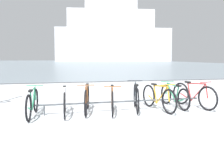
{
  "coord_description": "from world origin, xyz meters",
  "views": [
    {
      "loc": [
        -2.25,
        -4.78,
        1.55
      ],
      "look_at": [
        -0.46,
        3.44,
        0.94
      ],
      "focal_mm": 38.28,
      "sensor_mm": 36.0,
      "label": 1
    }
  ],
  "objects_px": {
    "bicycle_1": "(65,101)",
    "bicycle_6": "(174,96)",
    "bicycle_0": "(32,103)",
    "ferry_ship": "(113,36)",
    "bicycle_2": "(87,99)",
    "bicycle_3": "(112,100)",
    "bicycle_5": "(158,98)",
    "bicycle_4": "(136,97)",
    "bicycle_7": "(193,95)"
  },
  "relations": [
    {
      "from": "bicycle_1",
      "to": "bicycle_6",
      "type": "distance_m",
      "value": 3.36
    },
    {
      "from": "bicycle_0",
      "to": "ferry_ship",
      "type": "height_order",
      "value": "ferry_ship"
    },
    {
      "from": "bicycle_0",
      "to": "ferry_ship",
      "type": "distance_m",
      "value": 85.83
    },
    {
      "from": "bicycle_2",
      "to": "ferry_ship",
      "type": "distance_m",
      "value": 85.37
    },
    {
      "from": "bicycle_0",
      "to": "bicycle_6",
      "type": "height_order",
      "value": "bicycle_0"
    },
    {
      "from": "bicycle_3",
      "to": "bicycle_2",
      "type": "bearing_deg",
      "value": 164.63
    },
    {
      "from": "bicycle_1",
      "to": "bicycle_5",
      "type": "height_order",
      "value": "bicycle_5"
    },
    {
      "from": "bicycle_4",
      "to": "bicycle_7",
      "type": "height_order",
      "value": "bicycle_4"
    },
    {
      "from": "bicycle_0",
      "to": "bicycle_7",
      "type": "bearing_deg",
      "value": 1.59
    },
    {
      "from": "bicycle_6",
      "to": "bicycle_3",
      "type": "bearing_deg",
      "value": -171.02
    },
    {
      "from": "bicycle_4",
      "to": "ferry_ship",
      "type": "distance_m",
      "value": 85.09
    },
    {
      "from": "bicycle_0",
      "to": "bicycle_3",
      "type": "height_order",
      "value": "bicycle_3"
    },
    {
      "from": "bicycle_0",
      "to": "bicycle_2",
      "type": "bearing_deg",
      "value": 5.28
    },
    {
      "from": "bicycle_0",
      "to": "bicycle_4",
      "type": "relative_size",
      "value": 1.04
    },
    {
      "from": "bicycle_7",
      "to": "bicycle_0",
      "type": "bearing_deg",
      "value": -178.41
    },
    {
      "from": "bicycle_1",
      "to": "ferry_ship",
      "type": "height_order",
      "value": "ferry_ship"
    },
    {
      "from": "bicycle_3",
      "to": "bicycle_6",
      "type": "relative_size",
      "value": 0.96
    },
    {
      "from": "bicycle_6",
      "to": "bicycle_0",
      "type": "bearing_deg",
      "value": -176.34
    },
    {
      "from": "bicycle_1",
      "to": "bicycle_4",
      "type": "xyz_separation_m",
      "value": [
        2.05,
        0.12,
        0.02
      ]
    },
    {
      "from": "ferry_ship",
      "to": "bicycle_6",
      "type": "bearing_deg",
      "value": -101.14
    },
    {
      "from": "bicycle_3",
      "to": "bicycle_1",
      "type": "bearing_deg",
      "value": 178.19
    },
    {
      "from": "bicycle_2",
      "to": "bicycle_3",
      "type": "distance_m",
      "value": 0.71
    },
    {
      "from": "bicycle_0",
      "to": "ferry_ship",
      "type": "bearing_deg",
      "value": 76.14
    },
    {
      "from": "bicycle_0",
      "to": "bicycle_5",
      "type": "xyz_separation_m",
      "value": [
        3.52,
        -0.02,
        0.01
      ]
    },
    {
      "from": "bicycle_4",
      "to": "bicycle_7",
      "type": "xyz_separation_m",
      "value": [
        1.87,
        0.03,
        -0.01
      ]
    },
    {
      "from": "bicycle_1",
      "to": "bicycle_7",
      "type": "distance_m",
      "value": 3.92
    },
    {
      "from": "bicycle_4",
      "to": "bicycle_0",
      "type": "bearing_deg",
      "value": -177.95
    },
    {
      "from": "bicycle_1",
      "to": "bicycle_2",
      "type": "bearing_deg",
      "value": 13.5
    },
    {
      "from": "bicycle_1",
      "to": "bicycle_5",
      "type": "xyz_separation_m",
      "value": [
        2.69,
        -0.0,
        0.0
      ]
    },
    {
      "from": "bicycle_6",
      "to": "bicycle_7",
      "type": "xyz_separation_m",
      "value": [
        0.58,
        -0.13,
        0.03
      ]
    },
    {
      "from": "bicycle_1",
      "to": "bicycle_2",
      "type": "distance_m",
      "value": 0.63
    },
    {
      "from": "bicycle_1",
      "to": "bicycle_4",
      "type": "height_order",
      "value": "bicycle_4"
    },
    {
      "from": "bicycle_1",
      "to": "ferry_ship",
      "type": "distance_m",
      "value": 85.65
    },
    {
      "from": "bicycle_7",
      "to": "bicycle_2",
      "type": "bearing_deg",
      "value": 179.98
    },
    {
      "from": "bicycle_0",
      "to": "bicycle_7",
      "type": "height_order",
      "value": "bicycle_7"
    },
    {
      "from": "bicycle_1",
      "to": "bicycle_3",
      "type": "relative_size",
      "value": 1.0
    },
    {
      "from": "ferry_ship",
      "to": "bicycle_1",
      "type": "bearing_deg",
      "value": -103.31
    },
    {
      "from": "bicycle_0",
      "to": "ferry_ship",
      "type": "xyz_separation_m",
      "value": [
        20.44,
        82.86,
        9.15
      ]
    },
    {
      "from": "bicycle_4",
      "to": "ferry_ship",
      "type": "xyz_separation_m",
      "value": [
        17.56,
        82.76,
        9.12
      ]
    },
    {
      "from": "bicycle_5",
      "to": "bicycle_6",
      "type": "relative_size",
      "value": 1.03
    },
    {
      "from": "bicycle_1",
      "to": "bicycle_3",
      "type": "bearing_deg",
      "value": -1.81
    },
    {
      "from": "bicycle_4",
      "to": "bicycle_5",
      "type": "xyz_separation_m",
      "value": [
        0.64,
        -0.12,
        -0.02
      ]
    },
    {
      "from": "bicycle_1",
      "to": "bicycle_3",
      "type": "distance_m",
      "value": 1.3
    },
    {
      "from": "bicycle_1",
      "to": "bicycle_2",
      "type": "xyz_separation_m",
      "value": [
        0.62,
        0.15,
        0.01
      ]
    },
    {
      "from": "bicycle_6",
      "to": "bicycle_7",
      "type": "distance_m",
      "value": 0.59
    },
    {
      "from": "bicycle_7",
      "to": "ferry_ship",
      "type": "distance_m",
      "value": 84.7
    },
    {
      "from": "bicycle_3",
      "to": "bicycle_6",
      "type": "xyz_separation_m",
      "value": [
        2.04,
        0.32,
        -0.02
      ]
    },
    {
      "from": "bicycle_1",
      "to": "bicycle_3",
      "type": "height_order",
      "value": "bicycle_1"
    },
    {
      "from": "bicycle_2",
      "to": "ferry_ship",
      "type": "bearing_deg",
      "value": 77.07
    },
    {
      "from": "bicycle_2",
      "to": "bicycle_7",
      "type": "distance_m",
      "value": 3.31
    }
  ]
}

